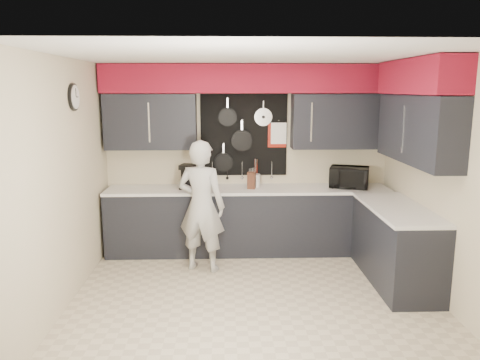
{
  "coord_description": "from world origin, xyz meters",
  "views": [
    {
      "loc": [
        -0.32,
        -4.87,
        2.27
      ],
      "look_at": [
        -0.14,
        0.5,
        1.22
      ],
      "focal_mm": 35.0,
      "sensor_mm": 36.0,
      "label": 1
    }
  ],
  "objects_px": {
    "utensil_crock": "(255,181)",
    "coffee_maker": "(188,176)",
    "person": "(201,206)",
    "microwave": "(349,177)",
    "knife_block": "(252,180)"
  },
  "relations": [
    {
      "from": "microwave",
      "to": "coffee_maker",
      "type": "bearing_deg",
      "value": -161.82
    },
    {
      "from": "knife_block",
      "to": "person",
      "type": "height_order",
      "value": "person"
    },
    {
      "from": "knife_block",
      "to": "person",
      "type": "relative_size",
      "value": 0.14
    },
    {
      "from": "coffee_maker",
      "to": "person",
      "type": "height_order",
      "value": "person"
    },
    {
      "from": "person",
      "to": "coffee_maker",
      "type": "bearing_deg",
      "value": -53.72
    },
    {
      "from": "microwave",
      "to": "utensil_crock",
      "type": "height_order",
      "value": "microwave"
    },
    {
      "from": "utensil_crock",
      "to": "person",
      "type": "xyz_separation_m",
      "value": [
        -0.72,
        -0.72,
        -0.18
      ]
    },
    {
      "from": "knife_block",
      "to": "coffee_maker",
      "type": "bearing_deg",
      "value": -169.56
    },
    {
      "from": "microwave",
      "to": "knife_block",
      "type": "bearing_deg",
      "value": -159.84
    },
    {
      "from": "utensil_crock",
      "to": "person",
      "type": "relative_size",
      "value": 0.11
    },
    {
      "from": "knife_block",
      "to": "microwave",
      "type": "bearing_deg",
      "value": 15.47
    },
    {
      "from": "microwave",
      "to": "knife_block",
      "type": "height_order",
      "value": "microwave"
    },
    {
      "from": "knife_block",
      "to": "utensil_crock",
      "type": "distance_m",
      "value": 0.13
    },
    {
      "from": "knife_block",
      "to": "utensil_crock",
      "type": "height_order",
      "value": "knife_block"
    },
    {
      "from": "utensil_crock",
      "to": "coffee_maker",
      "type": "distance_m",
      "value": 0.94
    }
  ]
}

